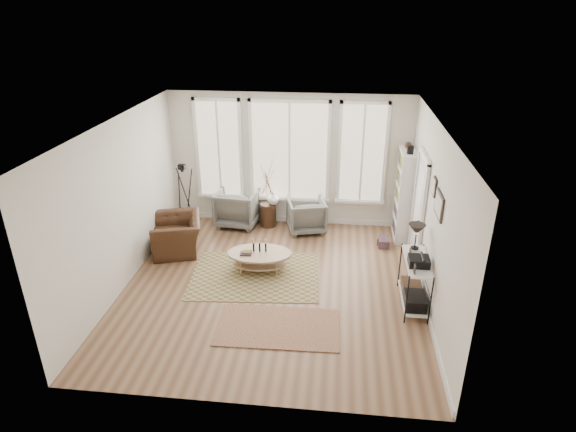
# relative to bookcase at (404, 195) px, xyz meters

# --- Properties ---
(room) EXTENTS (5.50, 5.54, 2.90)m
(room) POSITION_rel_bookcase_xyz_m (-2.42, -2.20, 0.47)
(room) COLOR #8A6448
(room) RESTS_ON ground
(bay_window) EXTENTS (4.14, 0.12, 2.24)m
(bay_window) POSITION_rel_bookcase_xyz_m (-2.44, 0.49, 0.65)
(bay_window) COLOR #DDB78E
(bay_window) RESTS_ON ground
(door) EXTENTS (0.09, 1.06, 2.22)m
(door) POSITION_rel_bookcase_xyz_m (0.13, -1.08, 0.17)
(door) COLOR silver
(door) RESTS_ON ground
(bookcase) EXTENTS (0.31, 0.85, 2.06)m
(bookcase) POSITION_rel_bookcase_xyz_m (0.00, 0.00, 0.00)
(bookcase) COLOR white
(bookcase) RESTS_ON ground
(low_shelf) EXTENTS (0.38, 1.08, 1.30)m
(low_shelf) POSITION_rel_bookcase_xyz_m (-0.06, -2.52, -0.44)
(low_shelf) COLOR white
(low_shelf) RESTS_ON ground
(wall_art) EXTENTS (0.04, 0.88, 0.44)m
(wall_art) POSITION_rel_bookcase_xyz_m (0.14, -2.49, 0.92)
(wall_art) COLOR black
(wall_art) RESTS_ON ground
(rug_main) EXTENTS (2.44, 1.91, 0.01)m
(rug_main) POSITION_rel_bookcase_xyz_m (-2.82, -1.92, -0.95)
(rug_main) COLOR brown
(rug_main) RESTS_ON ground
(rug_runner) EXTENTS (1.93, 1.10, 0.01)m
(rug_runner) POSITION_rel_bookcase_xyz_m (-2.20, -3.40, -0.94)
(rug_runner) COLOR brown
(rug_runner) RESTS_ON ground
(coffee_table) EXTENTS (1.22, 0.82, 0.54)m
(coffee_table) POSITION_rel_bookcase_xyz_m (-2.76, -1.72, -0.66)
(coffee_table) COLOR tan
(coffee_table) RESTS_ON ground
(armchair_left) EXTENTS (0.98, 1.00, 0.83)m
(armchair_left) POSITION_rel_bookcase_xyz_m (-3.56, 0.22, -0.54)
(armchair_left) COLOR slate
(armchair_left) RESTS_ON ground
(armchair_right) EXTENTS (0.95, 0.97, 0.72)m
(armchair_right) POSITION_rel_bookcase_xyz_m (-2.03, 0.07, -0.59)
(armchair_right) COLOR slate
(armchair_right) RESTS_ON ground
(side_table) EXTENTS (0.35, 0.35, 1.49)m
(side_table) POSITION_rel_bookcase_xyz_m (-2.89, 0.22, -0.24)
(side_table) COLOR #3D2415
(side_table) RESTS_ON ground
(vase) EXTENTS (0.31, 0.31, 0.26)m
(vase) POSITION_rel_bookcase_xyz_m (-2.76, 0.22, -0.29)
(vase) COLOR silver
(vase) RESTS_ON side_table
(accent_chair) EXTENTS (1.31, 1.23, 0.70)m
(accent_chair) POSITION_rel_bookcase_xyz_m (-4.53, -1.13, -0.60)
(accent_chair) COLOR #3D2415
(accent_chair) RESTS_ON ground
(tripod_camera) EXTENTS (0.52, 0.52, 1.47)m
(tripod_camera) POSITION_rel_bookcase_xyz_m (-4.66, -0.08, -0.28)
(tripod_camera) COLOR black
(tripod_camera) RESTS_ON ground
(book_stack_near) EXTENTS (0.26, 0.30, 0.17)m
(book_stack_near) POSITION_rel_bookcase_xyz_m (-0.39, -0.40, -0.87)
(book_stack_near) COLOR brown
(book_stack_near) RESTS_ON ground
(book_stack_far) EXTENTS (0.21, 0.26, 0.17)m
(book_stack_far) POSITION_rel_bookcase_xyz_m (-0.39, -0.51, -0.87)
(book_stack_far) COLOR brown
(book_stack_far) RESTS_ON ground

